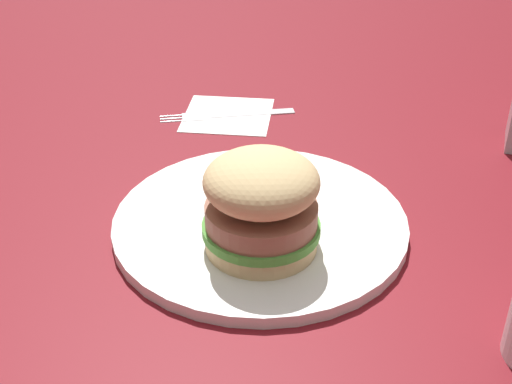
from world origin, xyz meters
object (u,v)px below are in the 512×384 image
Objects in this scene: napkin at (228,115)px; fork at (226,113)px; plate at (256,223)px; fries_pile at (263,185)px; sandwich at (264,203)px.

fork is at bearing 97.48° from napkin.
fork is (-0.00, 0.00, 0.00)m from napkin.
fork reaches higher than napkin.
fries_pile is at bearing -8.83° from plate.
plate reaches higher than napkin.
napkin is at bearing 11.40° from fries_pile.
napkin is (0.20, 0.04, -0.02)m from fries_pile.
napkin is (0.30, 0.04, -0.06)m from sandwich.
sandwich is 0.62× the size of fork.
sandwich is 0.31m from napkin.
plate is 2.59× the size of napkin.
fork is (0.20, 0.04, -0.01)m from fries_pile.
sandwich is 0.97× the size of napkin.
sandwich is 0.93× the size of fries_pile.
sandwich is at bearing -172.41° from fork.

